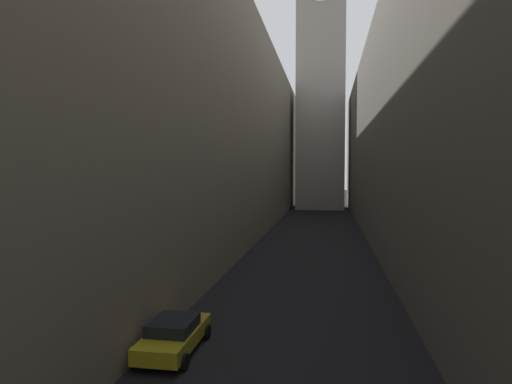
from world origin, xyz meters
TOP-DOWN VIEW (x-y plane):
  - ground_plane at (0.00, 48.00)m, footprint 264.00×264.00m
  - building_block_left at (-12.23, 50.00)m, footprint 13.47×108.00m
  - building_block_right at (11.35, 50.00)m, footprint 11.70×108.00m
  - clock_tower at (0.00, 94.60)m, footprint 9.90×9.90m
  - parked_car_left_far at (-4.40, 26.33)m, footprint 2.01×4.29m

SIDE VIEW (x-z plane):
  - ground_plane at x=0.00m, z-range 0.00..0.00m
  - parked_car_left_far at x=-4.40m, z-range 0.03..1.38m
  - building_block_right at x=11.35m, z-range 0.00..21.42m
  - building_block_left at x=-12.23m, z-range 0.00..23.22m
  - clock_tower at x=0.00m, z-range 1.32..68.54m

